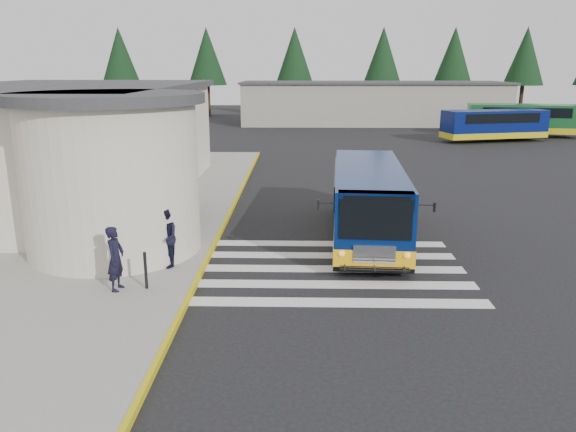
{
  "coord_description": "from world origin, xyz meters",
  "views": [
    {
      "loc": [
        -1.26,
        -16.16,
        5.7
      ],
      "look_at": [
        -1.61,
        -0.5,
        1.51
      ],
      "focal_mm": 35.0,
      "sensor_mm": 36.0,
      "label": 1
    }
  ],
  "objects_px": {
    "pedestrian_a": "(116,258)",
    "far_bus_a": "(494,124)",
    "pedestrian_b": "(165,238)",
    "bollard": "(146,270)",
    "transit_bus": "(368,205)",
    "far_bus_b": "(523,119)"
  },
  "relations": [
    {
      "from": "pedestrian_a",
      "to": "pedestrian_b",
      "type": "xyz_separation_m",
      "value": [
        0.85,
        1.72,
        0.02
      ]
    },
    {
      "from": "bollard",
      "to": "pedestrian_b",
      "type": "bearing_deg",
      "value": 85.3
    },
    {
      "from": "pedestrian_a",
      "to": "far_bus_a",
      "type": "bearing_deg",
      "value": -25.79
    },
    {
      "from": "pedestrian_b",
      "to": "bollard",
      "type": "xyz_separation_m",
      "value": [
        -0.13,
        -1.63,
        -0.37
      ]
    },
    {
      "from": "transit_bus",
      "to": "bollard",
      "type": "height_order",
      "value": "transit_bus"
    },
    {
      "from": "pedestrian_b",
      "to": "far_bus_b",
      "type": "xyz_separation_m",
      "value": [
        22.34,
        32.53,
        0.47
      ]
    },
    {
      "from": "pedestrian_b",
      "to": "far_bus_b",
      "type": "bearing_deg",
      "value": 118.94
    },
    {
      "from": "transit_bus",
      "to": "far_bus_b",
      "type": "height_order",
      "value": "far_bus_b"
    },
    {
      "from": "transit_bus",
      "to": "pedestrian_b",
      "type": "relative_size",
      "value": 5.08
    },
    {
      "from": "pedestrian_b",
      "to": "bollard",
      "type": "distance_m",
      "value": 1.68
    },
    {
      "from": "far_bus_a",
      "to": "far_bus_b",
      "type": "relative_size",
      "value": 0.92
    },
    {
      "from": "transit_bus",
      "to": "pedestrian_b",
      "type": "distance_m",
      "value": 7.01
    },
    {
      "from": "pedestrian_a",
      "to": "bollard",
      "type": "distance_m",
      "value": 0.81
    },
    {
      "from": "pedestrian_a",
      "to": "far_bus_b",
      "type": "bearing_deg",
      "value": -27.38
    },
    {
      "from": "pedestrian_b",
      "to": "far_bus_b",
      "type": "distance_m",
      "value": 39.47
    },
    {
      "from": "transit_bus",
      "to": "far_bus_b",
      "type": "bearing_deg",
      "value": 64.71
    },
    {
      "from": "bollard",
      "to": "far_bus_a",
      "type": "distance_m",
      "value": 36.21
    },
    {
      "from": "far_bus_a",
      "to": "pedestrian_b",
      "type": "bearing_deg",
      "value": 132.91
    },
    {
      "from": "transit_bus",
      "to": "far_bus_b",
      "type": "relative_size",
      "value": 0.96
    },
    {
      "from": "bollard",
      "to": "far_bus_b",
      "type": "distance_m",
      "value": 40.9
    },
    {
      "from": "pedestrian_a",
      "to": "far_bus_b",
      "type": "height_order",
      "value": "far_bus_b"
    },
    {
      "from": "bollard",
      "to": "pedestrian_a",
      "type": "bearing_deg",
      "value": -172.69
    }
  ]
}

